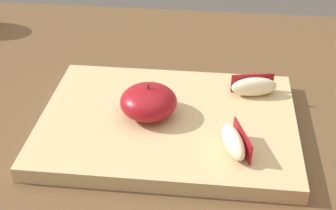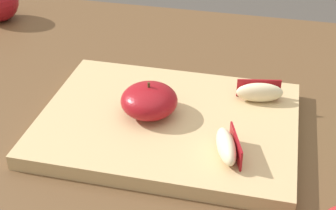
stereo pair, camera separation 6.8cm
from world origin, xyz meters
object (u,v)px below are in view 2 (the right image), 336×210
object	(u,v)px
cutting_board	(168,123)
apple_half_skin_up	(150,101)
apple_wedge_near_knife	(260,92)
apple_wedge_front	(227,146)

from	to	relation	value
cutting_board	apple_half_skin_up	xyz separation A→B (m)	(-0.03, 0.00, 0.03)
cutting_board	apple_wedge_near_knife	world-z (taller)	apple_wedge_near_knife
apple_half_skin_up	apple_wedge_front	size ratio (longest dim) A/B	1.12
apple_half_skin_up	apple_wedge_near_knife	bearing A→B (deg)	25.17
cutting_board	apple_half_skin_up	bearing A→B (deg)	175.38
cutting_board	apple_wedge_front	world-z (taller)	apple_wedge_front
apple_wedge_front	apple_half_skin_up	bearing A→B (deg)	149.88
apple_wedge_near_knife	apple_wedge_front	xyz separation A→B (m)	(-0.03, -0.14, 0.00)
cutting_board	apple_half_skin_up	world-z (taller)	apple_half_skin_up
apple_wedge_front	cutting_board	bearing A→B (deg)	144.03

